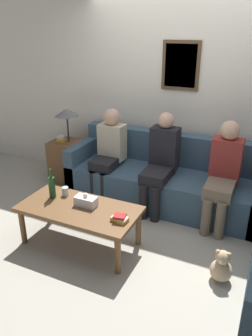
# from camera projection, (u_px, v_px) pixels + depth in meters

# --- Properties ---
(ground_plane) EXTENTS (16.00, 16.00, 0.00)m
(ground_plane) POSITION_uv_depth(u_px,v_px,m) (150.00, 219.00, 3.99)
(ground_plane) COLOR #ADA899
(wall_back) EXTENTS (9.00, 0.08, 2.60)m
(wall_back) POSITION_uv_depth(u_px,v_px,m) (180.00, 97.00, 4.28)
(wall_back) COLOR silver
(wall_back) RESTS_ON ground_plane
(couch_main) EXTENTS (2.49, 0.87, 0.86)m
(couch_main) POSITION_uv_depth(u_px,v_px,m) (165.00, 180.00, 4.30)
(couch_main) COLOR #385166
(couch_main) RESTS_ON ground_plane
(coffee_table) EXTENTS (1.25, 0.62, 0.44)m
(coffee_table) POSITION_uv_depth(u_px,v_px,m) (79.00, 212.00, 3.39)
(coffee_table) COLOR brown
(coffee_table) RESTS_ON ground_plane
(side_table_with_lamp) EXTENTS (0.44, 0.43, 1.10)m
(side_table_with_lamp) POSITION_uv_depth(u_px,v_px,m) (67.00, 157.00, 4.83)
(side_table_with_lamp) COLOR brown
(side_table_with_lamp) RESTS_ON ground_plane
(wine_bottle) EXTENTS (0.07, 0.07, 0.34)m
(wine_bottle) POSITION_uv_depth(u_px,v_px,m) (52.00, 187.00, 3.52)
(wine_bottle) COLOR #19421E
(wine_bottle) RESTS_ON coffee_table
(drinking_glass) EXTENTS (0.07, 0.07, 0.10)m
(drinking_glass) POSITION_uv_depth(u_px,v_px,m) (65.00, 191.00, 3.59)
(drinking_glass) COLOR silver
(drinking_glass) RESTS_ON coffee_table
(book_stack) EXTENTS (0.17, 0.13, 0.07)m
(book_stack) POSITION_uv_depth(u_px,v_px,m) (120.00, 218.00, 3.12)
(book_stack) COLOR gold
(book_stack) RESTS_ON coffee_table
(tissue_box) EXTENTS (0.23, 0.12, 0.15)m
(tissue_box) POSITION_uv_depth(u_px,v_px,m) (86.00, 201.00, 3.38)
(tissue_box) COLOR silver
(tissue_box) RESTS_ON coffee_table
(person_left) EXTENTS (0.34, 0.57, 1.18)m
(person_left) POSITION_uv_depth(u_px,v_px,m) (109.00, 150.00, 4.33)
(person_left) COLOR black
(person_left) RESTS_ON ground_plane
(person_middle) EXTENTS (0.34, 0.65, 1.21)m
(person_middle) POSITION_uv_depth(u_px,v_px,m) (161.00, 160.00, 4.02)
(person_middle) COLOR black
(person_middle) RESTS_ON ground_plane
(person_right) EXTENTS (0.34, 0.64, 1.20)m
(person_right) POSITION_uv_depth(u_px,v_px,m) (223.00, 171.00, 3.70)
(person_right) COLOR #756651
(person_right) RESTS_ON ground_plane
(teddy_bear) EXTENTS (0.20, 0.20, 0.32)m
(teddy_bear) POSITION_uv_depth(u_px,v_px,m) (221.00, 267.00, 2.98)
(teddy_bear) COLOR tan
(teddy_bear) RESTS_ON ground_plane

